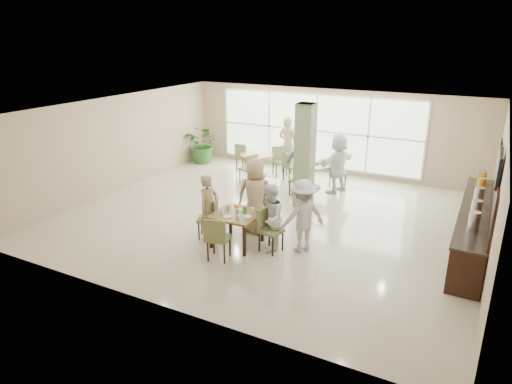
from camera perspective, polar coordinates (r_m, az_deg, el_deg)
The scene contains 23 objects.
ground at distance 11.78m, azimuth 1.86°, elevation -3.19°, with size 10.00×10.00×0.00m, color beige.
room_shell at distance 11.23m, azimuth 1.95°, elevation 4.86°, with size 10.00×10.00×10.00m.
window_bank at distance 15.50m, azimuth 7.53°, elevation 7.60°, with size 7.00×0.04×7.00m.
column at distance 12.22m, azimuth 6.09°, elevation 4.48°, with size 0.45×0.45×2.80m, color #606E4C.
main_table at distance 10.07m, azimuth -2.41°, elevation -3.15°, with size 1.00×1.00×0.75m.
round_table_left at distance 15.00m, azimuth 0.16°, elevation 4.15°, with size 1.13×1.13×0.75m.
round_table_right at distance 13.94m, azimuth 6.94°, elevation 2.87°, with size 1.20×1.20×0.75m.
chairs_main_table at distance 10.16m, azimuth -2.24°, elevation -4.08°, with size 2.16×2.08×0.95m.
chairs_table_left at distance 15.02m, azimuth 0.16°, elevation 3.75°, with size 1.93×1.81×0.95m.
chairs_table_right at distance 13.95m, azimuth 6.68°, elevation 2.39°, with size 2.14×1.86×0.95m.
tabletop_clutter at distance 9.99m, azimuth -2.37°, elevation -2.41°, with size 0.76×0.70×0.21m.
buffet_counter at distance 11.04m, azimuth 25.69°, elevation -3.68°, with size 0.64×4.70×1.95m.
wall_tv at distance 9.50m, azimuth 28.11°, elevation 2.64°, with size 0.06×1.00×0.58m.
framed_art_a at distance 11.13m, azimuth 28.05°, elevation 3.20°, with size 0.05×0.55×0.70m.
framed_art_b at distance 11.90m, azimuth 28.12°, elevation 4.12°, with size 0.05×0.55×0.70m.
potted_plant at distance 16.64m, azimuth -6.58°, elevation 5.96°, with size 1.26×1.26×1.40m, color #275E25.
teen_left at distance 10.33m, azimuth -5.92°, elevation -1.99°, with size 0.56×0.37×1.54m, color tan.
teen_far at distance 10.68m, azimuth -0.07°, elevation -0.44°, with size 0.88×0.48×1.79m, color tan.
teen_right at distance 9.79m, azimuth 1.71°, elevation -3.25°, with size 0.73×0.57×1.50m, color white.
teen_standing at distance 9.77m, azimuth 5.85°, elevation -3.01°, with size 1.05×0.60×1.62m, color #B1B2B4.
adult_a at distance 13.09m, azimuth 5.57°, elevation 3.22°, with size 1.05×0.60×1.79m, color #4073C0.
adult_b at distance 13.61m, azimuth 10.20°, elevation 3.56°, with size 1.63×0.70×1.76m, color white.
adult_standing at distance 15.39m, azimuth 3.99°, elevation 5.91°, with size 0.69×0.45×1.90m, color tan.
Camera 1 is at (4.72, -9.80, 4.51)m, focal length 32.00 mm.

